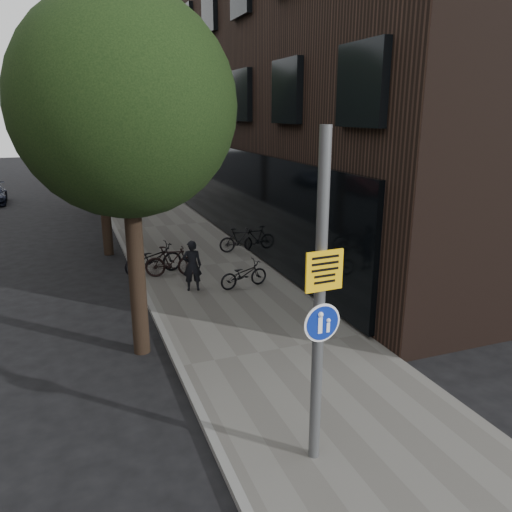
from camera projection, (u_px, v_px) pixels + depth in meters
name	position (u px, v px, depth m)	size (l,w,h in m)	color
ground	(347.00, 446.00, 8.04)	(120.00, 120.00, 0.00)	black
sidewalk	(203.00, 267.00, 17.09)	(4.50, 60.00, 0.12)	#5D5B56
curb_edge	(136.00, 274.00, 16.33)	(0.15, 60.00, 0.13)	slate
building_right_dark_brick	(285.00, 41.00, 28.18)	(12.00, 40.00, 18.00)	black
street_tree_near	(129.00, 116.00, 9.93)	(4.40, 4.40, 7.50)	black
street_tree_mid	(99.00, 114.00, 17.57)	(5.00, 5.00, 7.80)	black
street_tree_far	(87.00, 113.00, 25.65)	(5.00, 5.00, 7.80)	black
signpost	(319.00, 304.00, 6.96)	(0.57, 0.16, 4.91)	#595B5E
pedestrian	(192.00, 266.00, 14.52)	(0.55, 0.36, 1.51)	black
parked_bike_facade_near	(244.00, 274.00, 14.86)	(0.53, 1.53, 0.81)	black
parked_bike_facade_far	(239.00, 240.00, 18.62)	(0.43, 1.52, 0.92)	black
parked_bike_curb_near	(153.00, 259.00, 16.09)	(0.66, 1.90, 1.00)	black
parked_bike_curb_far	(171.00, 261.00, 15.81)	(0.47, 1.66, 1.00)	black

